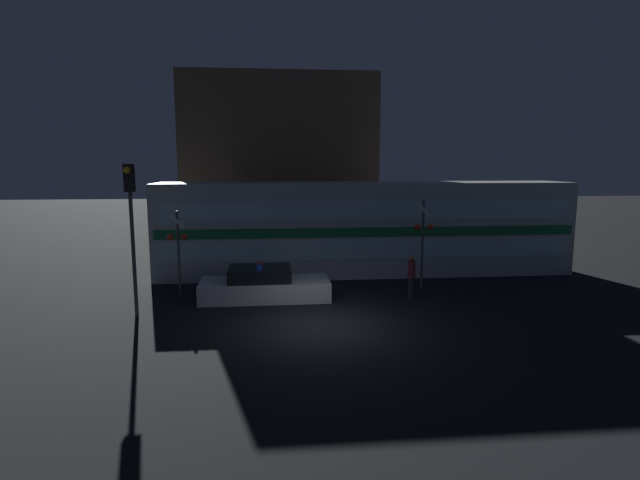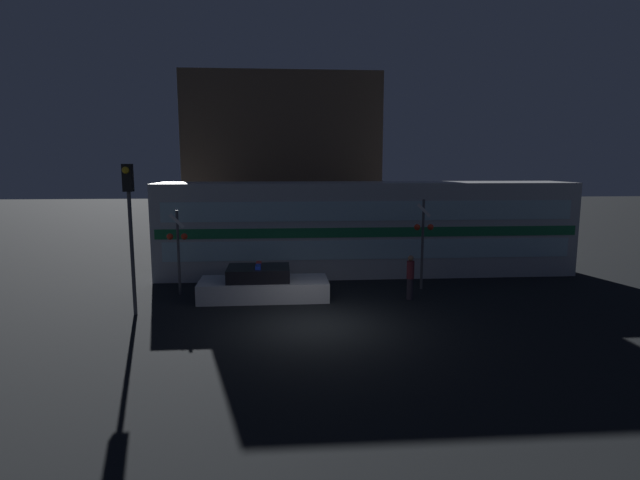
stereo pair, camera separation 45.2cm
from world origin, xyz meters
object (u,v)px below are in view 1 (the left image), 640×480
object	(u,v)px
train	(365,228)
traffic_light_corner	(131,210)
police_car	(264,286)
crossing_signal_near	(423,236)
pedestrian	(411,276)

from	to	relation	value
train	traffic_light_corner	size ratio (longest dim) A/B	3.73
police_car	crossing_signal_near	distance (m)	6.70
train	crossing_signal_near	distance (m)	3.72
train	pedestrian	size ratio (longest dim) A/B	11.18
train	crossing_signal_near	size ratio (longest dim) A/B	5.14
pedestrian	traffic_light_corner	size ratio (longest dim) A/B	0.33
police_car	pedestrian	xyz separation A→B (m)	(5.56, -0.54, 0.36)
police_car	traffic_light_corner	distance (m)	5.54
pedestrian	crossing_signal_near	xyz separation A→B (m)	(0.86, 1.45, 1.32)
pedestrian	crossing_signal_near	size ratio (longest dim) A/B	0.46
train	traffic_light_corner	distance (m)	10.79
pedestrian	traffic_light_corner	world-z (taller)	traffic_light_corner
crossing_signal_near	traffic_light_corner	distance (m)	11.09
train	police_car	bearing A→B (deg)	-137.98
pedestrian	traffic_light_corner	bearing A→B (deg)	-172.90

